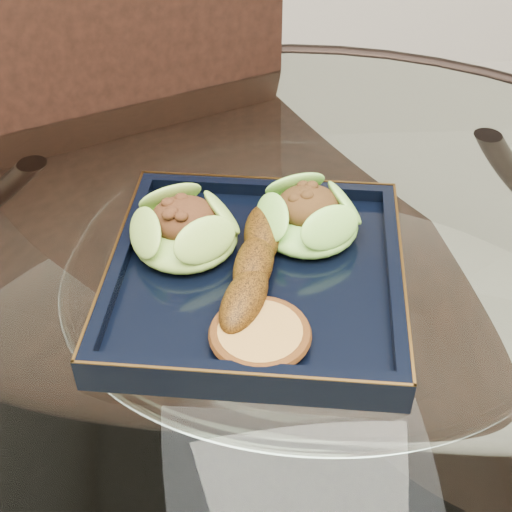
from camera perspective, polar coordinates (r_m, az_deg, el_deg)
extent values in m
cylinder|color=white|center=(0.66, 3.91, -4.49)|extent=(1.10, 1.10, 0.01)
torus|color=black|center=(0.66, 3.91, -4.49)|extent=(1.13, 1.13, 0.02)
cylinder|color=black|center=(1.19, 14.28, -6.70)|extent=(0.04, 0.04, 0.75)
cylinder|color=black|center=(1.14, -13.62, -9.10)|extent=(0.04, 0.04, 0.75)
cube|color=black|center=(0.98, -4.39, -5.41)|extent=(0.60, 0.60, 0.04)
cube|color=black|center=(0.97, -10.49, 15.48)|extent=(0.43, 0.19, 0.51)
cylinder|color=black|center=(1.16, 10.20, -17.97)|extent=(0.04, 0.04, 0.50)
cylinder|color=black|center=(1.29, -15.78, -10.82)|extent=(0.04, 0.04, 0.50)
cylinder|color=black|center=(1.36, 0.58, -5.22)|extent=(0.04, 0.04, 0.50)
cube|color=black|center=(0.67, 0.00, -1.95)|extent=(0.32, 0.32, 0.02)
ellipsoid|color=olive|center=(0.68, -5.71, 1.91)|extent=(0.10, 0.10, 0.04)
ellipsoid|color=#5FAE32|center=(0.70, 4.18, 2.94)|extent=(0.11, 0.11, 0.04)
ellipsoid|color=#5A3209|center=(0.65, -0.18, -0.69)|extent=(0.08, 0.17, 0.03)
cylinder|color=#A47536|center=(0.60, 0.33, -6.39)|extent=(0.09, 0.09, 0.01)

